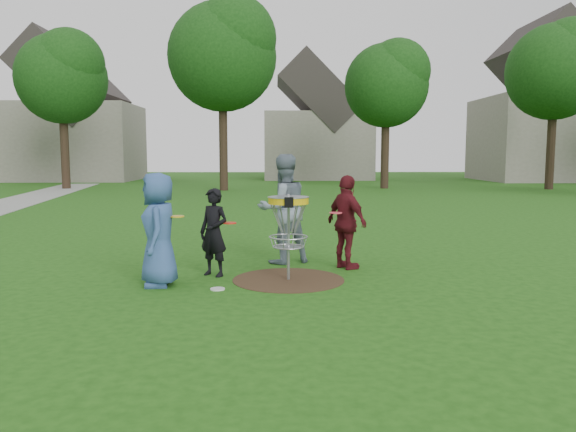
{
  "coord_description": "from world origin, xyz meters",
  "views": [
    {
      "loc": [
        -0.2,
        -8.84,
        2.04
      ],
      "look_at": [
        0.0,
        0.3,
        1.0
      ],
      "focal_mm": 35.0,
      "sensor_mm": 36.0,
      "label": 1
    }
  ],
  "objects_px": {
    "player_blue": "(159,230)",
    "player_maroon": "(347,222)",
    "player_black": "(214,232)",
    "player_grey": "(283,209)",
    "disc_golf_basket": "(288,217)"
  },
  "relations": [
    {
      "from": "disc_golf_basket",
      "to": "player_grey",
      "type": "bearing_deg",
      "value": 92.65
    },
    {
      "from": "player_maroon",
      "to": "player_black",
      "type": "bearing_deg",
      "value": 70.52
    },
    {
      "from": "player_black",
      "to": "disc_golf_basket",
      "type": "bearing_deg",
      "value": 16.89
    },
    {
      "from": "disc_golf_basket",
      "to": "player_blue",
      "type": "bearing_deg",
      "value": -170.22
    },
    {
      "from": "player_black",
      "to": "player_grey",
      "type": "xyz_separation_m",
      "value": [
        1.16,
        1.08,
        0.28
      ]
    },
    {
      "from": "player_grey",
      "to": "disc_golf_basket",
      "type": "height_order",
      "value": "player_grey"
    },
    {
      "from": "player_maroon",
      "to": "disc_golf_basket",
      "type": "xyz_separation_m",
      "value": [
        -1.04,
        -0.86,
        0.2
      ]
    },
    {
      "from": "player_grey",
      "to": "player_maroon",
      "type": "xyz_separation_m",
      "value": [
        1.11,
        -0.56,
        -0.18
      ]
    },
    {
      "from": "player_black",
      "to": "disc_golf_basket",
      "type": "height_order",
      "value": "player_black"
    },
    {
      "from": "player_blue",
      "to": "player_maroon",
      "type": "relative_size",
      "value": 1.06
    },
    {
      "from": "player_blue",
      "to": "player_maroon",
      "type": "xyz_separation_m",
      "value": [
        3.03,
        1.2,
        -0.05
      ]
    },
    {
      "from": "player_black",
      "to": "player_maroon",
      "type": "height_order",
      "value": "player_maroon"
    },
    {
      "from": "player_blue",
      "to": "player_black",
      "type": "bearing_deg",
      "value": 123.13
    },
    {
      "from": "player_blue",
      "to": "player_black",
      "type": "distance_m",
      "value": 1.03
    },
    {
      "from": "player_blue",
      "to": "player_maroon",
      "type": "bearing_deg",
      "value": 103.06
    }
  ]
}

